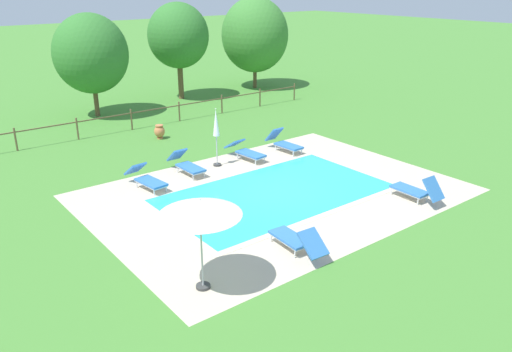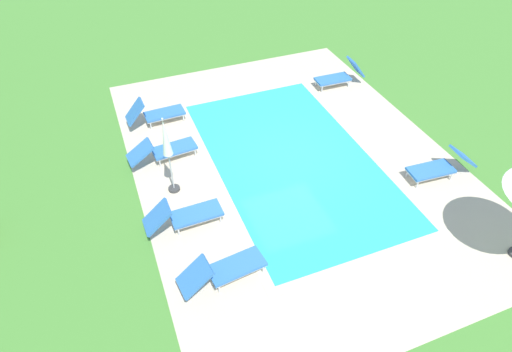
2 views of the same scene
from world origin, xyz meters
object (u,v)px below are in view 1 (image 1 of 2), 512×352
(sun_lounger_north_end, at_px, (296,240))
(sun_lounger_south_mid, at_px, (284,143))
(sun_lounger_north_mid, at_px, (416,190))
(tree_centre, at_px, (178,36))
(sun_lounger_north_near_steps, at_px, (246,151))
(sun_lounger_south_near_corner, at_px, (146,178))
(patio_umbrella_closed_row_centre, at_px, (216,128))
(terracotta_urn_near_fence, at_px, (159,131))
(tree_west_mid, at_px, (255,35))
(sun_lounger_north_far, at_px, (187,164))
(patio_umbrella_open_foreground, at_px, (200,208))
(tree_far_west, at_px, (91,54))

(sun_lounger_north_end, bearing_deg, sun_lounger_south_mid, 51.14)
(sun_lounger_north_mid, height_order, tree_centre, tree_centre)
(sun_lounger_north_near_steps, bearing_deg, sun_lounger_south_near_corner, -176.28)
(sun_lounger_north_near_steps, xyz_separation_m, sun_lounger_south_mid, (1.99, -0.16, 0.03))
(tree_centre, bearing_deg, sun_lounger_north_near_steps, -107.85)
(patio_umbrella_closed_row_centre, relative_size, terracotta_urn_near_fence, 3.56)
(sun_lounger_south_mid, relative_size, tree_west_mid, 0.32)
(sun_lounger_north_end, xyz_separation_m, tree_west_mid, (13.27, 18.90, 3.18))
(sun_lounger_north_near_steps, bearing_deg, tree_centre, 72.15)
(sun_lounger_north_far, xyz_separation_m, terracotta_urn_near_fence, (1.37, 4.79, -0.01))
(sun_lounger_south_mid, distance_m, terracotta_urn_near_fence, 6.10)
(tree_west_mid, relative_size, tree_centre, 1.03)
(sun_lounger_north_mid, distance_m, terracotta_urn_near_fence, 12.38)
(sun_lounger_south_near_corner, relative_size, tree_centre, 0.35)
(sun_lounger_north_mid, distance_m, sun_lounger_south_mid, 6.85)
(sun_lounger_north_end, bearing_deg, sun_lounger_north_mid, 0.87)
(sun_lounger_north_end, height_order, tree_west_mid, tree_west_mid)
(sun_lounger_north_far, xyz_separation_m, patio_umbrella_open_foreground, (-3.79, -7.11, 1.78))
(patio_umbrella_open_foreground, xyz_separation_m, tree_centre, (10.44, 18.93, 1.70))
(sun_lounger_north_near_steps, height_order, patio_umbrella_open_foreground, patio_umbrella_open_foreground)
(sun_lounger_north_near_steps, height_order, sun_lounger_north_mid, sun_lounger_north_mid)
(sun_lounger_north_near_steps, relative_size, sun_lounger_south_near_corner, 1.02)
(tree_far_west, xyz_separation_m, tree_west_mid, (11.76, 0.90, 0.17))
(patio_umbrella_closed_row_centre, distance_m, terracotta_urn_near_fence, 4.96)
(tree_centre, bearing_deg, patio_umbrella_closed_row_centre, -113.89)
(sun_lounger_north_far, relative_size, sun_lounger_south_mid, 1.03)
(patio_umbrella_open_foreground, bearing_deg, sun_lounger_north_end, -1.52)
(sun_lounger_south_mid, distance_m, patio_umbrella_open_foreground, 11.13)
(sun_lounger_north_near_steps, bearing_deg, sun_lounger_north_end, -116.90)
(sun_lounger_south_mid, bearing_deg, patio_umbrella_open_foreground, -141.40)
(sun_lounger_south_mid, distance_m, patio_umbrella_closed_row_centre, 3.61)
(sun_lounger_north_end, distance_m, tree_far_west, 18.31)
(sun_lounger_north_far, height_order, patio_umbrella_closed_row_centre, patio_umbrella_closed_row_centre)
(patio_umbrella_closed_row_centre, bearing_deg, sun_lounger_north_near_steps, -3.41)
(sun_lounger_south_mid, height_order, tree_west_mid, tree_west_mid)
(sun_lounger_north_far, height_order, sun_lounger_north_end, sun_lounger_north_far)
(sun_lounger_north_mid, bearing_deg, sun_lounger_north_near_steps, 105.78)
(sun_lounger_north_near_steps, distance_m, sun_lounger_south_mid, 2.00)
(sun_lounger_north_far, distance_m, sun_lounger_north_end, 7.24)
(patio_umbrella_open_foreground, bearing_deg, sun_lounger_north_far, 61.97)
(patio_umbrella_closed_row_centre, distance_m, tree_centre, 13.13)
(sun_lounger_south_near_corner, xyz_separation_m, tree_west_mid, (14.41, 12.11, 3.19))
(tree_centre, bearing_deg, sun_lounger_north_far, -119.38)
(sun_lounger_north_mid, bearing_deg, sun_lounger_north_far, 124.01)
(sun_lounger_north_end, height_order, patio_umbrella_open_foreground, patio_umbrella_open_foreground)
(sun_lounger_north_mid, xyz_separation_m, tree_far_west, (-4.07, 17.91, 2.99))
(sun_lounger_north_near_steps, bearing_deg, terracotta_urn_near_fence, 106.50)
(patio_umbrella_closed_row_centre, bearing_deg, tree_west_mid, 46.61)
(terracotta_urn_near_fence, bearing_deg, tree_far_west, 96.09)
(sun_lounger_north_mid, bearing_deg, sun_lounger_south_near_corner, 135.07)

